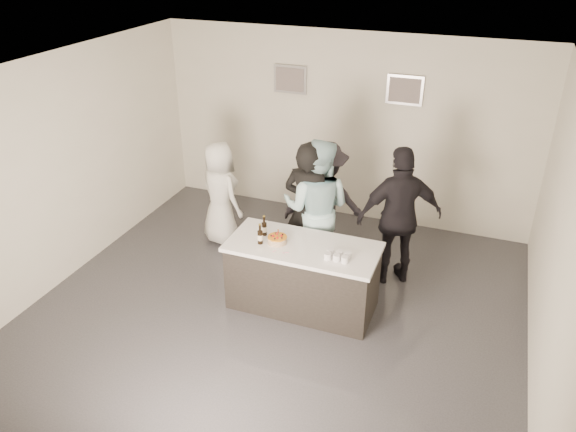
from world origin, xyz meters
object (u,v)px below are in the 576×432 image
object	(u,v)px
person_main_blue	(316,209)
person_guest_left	(220,193)
bar_counter	(303,276)
cake	(277,240)
beer_bottle_b	(260,234)
person_main_black	(308,211)
beer_bottle_a	(264,226)
person_guest_back	(324,200)
person_guest_right	(400,217)

from	to	relation	value
person_main_blue	person_guest_left	bearing A→B (deg)	-14.00
bar_counter	cake	xyz separation A→B (m)	(-0.32, -0.05, 0.49)
beer_bottle_b	person_main_black	size ratio (longest dim) A/B	0.13
bar_counter	cake	bearing A→B (deg)	-170.85
beer_bottle_a	person_guest_back	bearing A→B (deg)	72.84
person_guest_back	beer_bottle_a	bearing A→B (deg)	56.10
person_main_black	person_guest_left	bearing A→B (deg)	-4.75
bar_counter	cake	distance (m)	0.58
bar_counter	beer_bottle_b	world-z (taller)	beer_bottle_b
person_main_blue	person_guest_right	xyz separation A→B (m)	(1.09, 0.18, -0.01)
bar_counter	person_main_blue	size ratio (longest dim) A/B	0.95
cake	beer_bottle_b	xyz separation A→B (m)	(-0.19, -0.09, 0.09)
person_main_blue	person_main_black	bearing A→B (deg)	40.56
bar_counter	beer_bottle_b	bearing A→B (deg)	-164.16
beer_bottle_b	person_main_blue	xyz separation A→B (m)	(0.39, 1.00, -0.05)
person_guest_left	person_guest_right	xyz separation A→B (m)	(2.69, -0.11, 0.17)
cake	person_main_black	bearing A→B (deg)	81.85
bar_counter	person_guest_right	bearing A→B (deg)	46.79
beer_bottle_b	cake	bearing A→B (deg)	26.20
person_main_black	person_guest_right	size ratio (longest dim) A/B	1.01
bar_counter	person_guest_left	bearing A→B (deg)	146.17
beer_bottle_a	beer_bottle_b	bearing A→B (deg)	-80.29
cake	person_guest_right	size ratio (longest dim) A/B	0.12
person_guest_back	bar_counter	bearing A→B (deg)	79.86
person_guest_left	person_guest_back	distance (m)	1.57
person_guest_back	person_guest_right	bearing A→B (deg)	148.90
bar_counter	beer_bottle_a	distance (m)	0.80
person_main_black	person_main_blue	size ratio (longest dim) A/B	0.99
beer_bottle_b	person_main_blue	bearing A→B (deg)	68.44
beer_bottle_a	person_guest_back	xyz separation A→B (m)	(0.39, 1.26, -0.15)
person_guest_back	beer_bottle_b	bearing A→B (deg)	59.79
cake	person_main_black	world-z (taller)	person_main_black
beer_bottle_a	person_guest_right	xyz separation A→B (m)	(1.51, 0.97, -0.06)
person_main_blue	person_guest_left	xyz separation A→B (m)	(-1.60, 0.30, -0.18)
bar_counter	beer_bottle_a	world-z (taller)	beer_bottle_a
bar_counter	person_guest_left	xyz separation A→B (m)	(-1.71, 1.15, 0.35)
person_main_black	person_guest_back	xyz separation A→B (m)	(0.05, 0.56, -0.10)
bar_counter	person_main_black	xyz separation A→B (m)	(-0.20, 0.77, 0.52)
cake	person_guest_right	bearing A→B (deg)	40.10
person_guest_left	person_guest_back	world-z (taller)	person_guest_back
beer_bottle_a	person_main_black	world-z (taller)	person_main_black
beer_bottle_b	person_guest_right	xyz separation A→B (m)	(1.48, 1.18, -0.06)
beer_bottle_a	person_guest_right	world-z (taller)	person_guest_right
bar_counter	person_guest_back	size ratio (longest dim) A/B	1.06
cake	beer_bottle_a	distance (m)	0.27
person_guest_right	person_guest_back	xyz separation A→B (m)	(-1.13, 0.29, -0.09)
cake	bar_counter	bearing A→B (deg)	9.15
beer_bottle_b	person_guest_back	distance (m)	1.52
person_main_black	beer_bottle_b	bearing A→B (deg)	80.96
person_main_blue	person_guest_left	size ratio (longest dim) A/B	1.22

